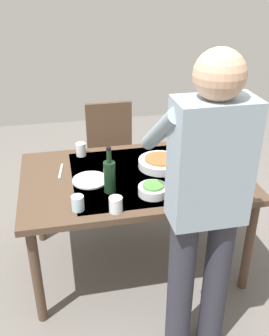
{
  "coord_description": "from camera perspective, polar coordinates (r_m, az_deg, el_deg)",
  "views": [
    {
      "loc": [
        0.46,
        2.22,
        1.98
      ],
      "look_at": [
        0.0,
        0.0,
        0.78
      ],
      "focal_mm": 41.85,
      "sensor_mm": 36.0,
      "label": 1
    }
  ],
  "objects": [
    {
      "name": "table_fork",
      "position": [
        2.97,
        7.65,
        2.85
      ],
      "size": [
        0.04,
        0.18,
        0.0
      ],
      "primitive_type": "cube",
      "rotation": [
        0.0,
        0.0,
        -0.12
      ],
      "color": "silver",
      "rests_on": "dining_table"
    },
    {
      "name": "dinner_plate_far",
      "position": [
        2.53,
        -6.47,
        -1.75
      ],
      "size": [
        0.23,
        0.23,
        0.01
      ],
      "primitive_type": "cylinder",
      "color": "silver",
      "rests_on": "dining_table"
    },
    {
      "name": "dining_table",
      "position": [
        2.62,
        0.0,
        -2.36
      ],
      "size": [
        1.48,
        0.95,
        0.73
      ],
      "color": "#4C3828",
      "rests_on": "ground_plane"
    },
    {
      "name": "table_knife",
      "position": [
        2.68,
        -10.69,
        -0.4
      ],
      "size": [
        0.04,
        0.2,
        0.0
      ],
      "primitive_type": "cube",
      "rotation": [
        0.0,
        0.0,
        -0.14
      ],
      "color": "silver",
      "rests_on": "dining_table"
    },
    {
      "name": "serving_bowl_pasta",
      "position": [
        2.68,
        3.78,
        0.81
      ],
      "size": [
        0.3,
        0.3,
        0.07
      ],
      "color": "silver",
      "rests_on": "dining_table"
    },
    {
      "name": "chair_near",
      "position": [
        3.43,
        -3.4,
        2.77
      ],
      "size": [
        0.4,
        0.4,
        0.91
      ],
      "color": "#352114",
      "rests_on": "ground_plane"
    },
    {
      "name": "ground_plane",
      "position": [
        3.01,
        0.0,
        -13.31
      ],
      "size": [
        6.0,
        6.0,
        0.0
      ],
      "primitive_type": "plane",
      "color": "#66605B"
    },
    {
      "name": "wine_bottle",
      "position": [
        2.35,
        -3.66,
        -1.12
      ],
      "size": [
        0.07,
        0.07,
        0.3
      ],
      "color": "black",
      "rests_on": "dining_table"
    },
    {
      "name": "side_bowl_salad",
      "position": [
        2.36,
        2.72,
        -3.15
      ],
      "size": [
        0.18,
        0.18,
        0.07
      ],
      "color": "silver",
      "rests_on": "dining_table"
    },
    {
      "name": "dinner_plate_near",
      "position": [
        2.74,
        10.35,
        0.43
      ],
      "size": [
        0.23,
        0.23,
        0.01
      ],
      "primitive_type": "cylinder",
      "color": "silver",
      "rests_on": "dining_table"
    },
    {
      "name": "person_server",
      "position": [
        1.91,
        10.24,
        -4.82
      ],
      "size": [
        0.42,
        0.61,
        1.69
      ],
      "color": "#2D2D38",
      "rests_on": "ground_plane"
    },
    {
      "name": "water_cup_near_right",
      "position": [
        2.2,
        -2.75,
        -5.34
      ],
      "size": [
        0.08,
        0.08,
        0.09
      ],
      "primitive_type": "cylinder",
      "color": "silver",
      "rests_on": "dining_table"
    },
    {
      "name": "wine_glass_left",
      "position": [
        2.41,
        9.67,
        -0.93
      ],
      "size": [
        0.07,
        0.07,
        0.15
      ],
      "color": "white",
      "rests_on": "dining_table"
    },
    {
      "name": "water_cup_far_left",
      "position": [
        2.23,
        -8.27,
        -5.07
      ],
      "size": [
        0.07,
        0.07,
        0.09
      ],
      "primitive_type": "cylinder",
      "color": "silver",
      "rests_on": "dining_table"
    },
    {
      "name": "wine_glass_right",
      "position": [
        2.52,
        11.74,
        0.2
      ],
      "size": [
        0.07,
        0.07,
        0.15
      ],
      "color": "white",
      "rests_on": "dining_table"
    },
    {
      "name": "water_cup_near_left",
      "position": [
        2.85,
        -7.82,
        2.7
      ],
      "size": [
        0.07,
        0.07,
        0.1
      ],
      "primitive_type": "cylinder",
      "color": "silver",
      "rests_on": "dining_table"
    }
  ]
}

